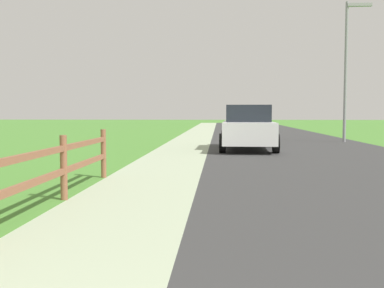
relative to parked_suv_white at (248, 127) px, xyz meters
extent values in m
plane|color=#498330|center=(-1.47, 7.77, -0.83)|extent=(120.00, 120.00, 0.00)
cube|color=#353535|center=(2.03, 9.77, -0.82)|extent=(7.00, 66.00, 0.01)
cube|color=#A4B391|center=(-4.47, 9.77, -0.82)|extent=(6.00, 66.00, 0.01)
cube|color=#498330|center=(-5.97, 9.77, -0.82)|extent=(5.00, 66.00, 0.00)
cylinder|color=brown|center=(-3.51, -10.11, -0.31)|extent=(0.11, 0.11, 1.03)
cylinder|color=brown|center=(-3.51, -7.65, -0.31)|extent=(0.11, 0.11, 1.03)
cube|color=white|center=(0.00, -0.08, -0.17)|extent=(1.95, 4.68, 0.76)
cube|color=#1E232B|center=(0.01, 0.22, 0.52)|extent=(1.67, 2.52, 0.61)
cylinder|color=black|center=(-0.86, 1.38, -0.50)|extent=(0.24, 0.67, 0.66)
cylinder|color=black|center=(0.95, 1.33, -0.50)|extent=(0.24, 0.67, 0.66)
cylinder|color=black|center=(-0.95, -1.48, -0.50)|extent=(0.24, 0.67, 0.66)
cylinder|color=black|center=(0.86, -1.54, -0.50)|extent=(0.24, 0.67, 0.66)
cylinder|color=gray|center=(4.75, 4.51, 2.39)|extent=(0.14, 0.14, 6.44)
cube|color=#999999|center=(5.30, 4.51, 5.46)|extent=(1.10, 0.20, 0.14)
camera|label=1|loc=(-1.05, -17.11, 0.56)|focal=42.68mm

